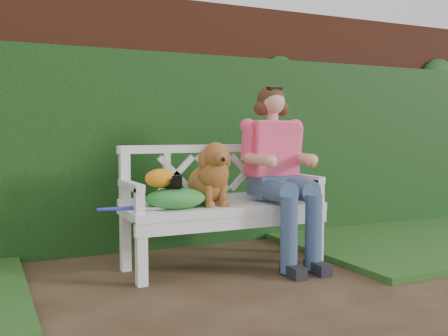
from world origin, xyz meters
name	(u,v)px	position (x,y,z in m)	size (l,w,h in m)	color
ground	(237,305)	(0.00, 0.00, 0.00)	(60.00, 60.00, 0.00)	#342314
brick_wall	(144,123)	(0.00, 1.90, 1.10)	(10.00, 0.30, 2.20)	maroon
ivy_hedge	(151,151)	(0.00, 1.68, 0.85)	(10.00, 0.18, 1.70)	#22591C
grass_right	(423,238)	(2.40, 0.90, 0.03)	(2.60, 2.00, 0.05)	#1B4417
garden_bench	(224,236)	(0.30, 0.82, 0.24)	(1.58, 0.60, 0.48)	white
seated_woman	(275,176)	(0.72, 0.80, 0.67)	(0.57, 0.76, 1.35)	#DD2653
dog	(209,173)	(0.19, 0.84, 0.72)	(0.31, 0.43, 0.47)	#AF843A
tennis_racket	(150,207)	(-0.27, 0.82, 0.49)	(0.58, 0.24, 0.03)	white
green_bag	(176,198)	(-0.11, 0.76, 0.55)	(0.43, 0.33, 0.15)	green
camera_item	(173,181)	(-0.12, 0.77, 0.67)	(0.13, 0.10, 0.09)	black
baseball_glove	(160,178)	(-0.21, 0.78, 0.69)	(0.21, 0.16, 0.13)	orange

